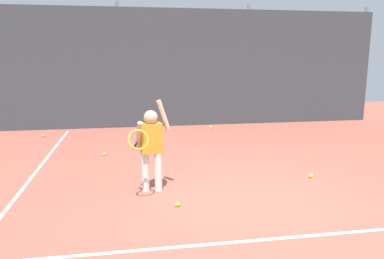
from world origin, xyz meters
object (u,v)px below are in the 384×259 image
Objects in this scene: tennis_ball_3 at (311,176)px; tennis_ball_4 at (104,154)px; tennis_ball_2 at (177,204)px; tennis_player at (151,143)px; tennis_ball_0 at (211,127)px; tennis_ball_1 at (43,136)px.

tennis_ball_4 is at bearing 149.87° from tennis_ball_3.
tennis_ball_2 is at bearing -68.42° from tennis_ball_4.
tennis_ball_0 is at bearing 56.84° from tennis_player.
tennis_ball_0 is at bearing 72.72° from tennis_ball_2.
tennis_ball_2 is 1.00× the size of tennis_ball_4.
tennis_player reaches higher than tennis_ball_2.
tennis_ball_1 is at bearing 109.20° from tennis_player.
tennis_ball_0 is 4.52m from tennis_ball_3.
tennis_player is 0.99m from tennis_ball_2.
tennis_player is at bearing -69.48° from tennis_ball_4.
tennis_ball_2 is at bearing -60.93° from tennis_ball_1.
tennis_ball_1 is 1.00× the size of tennis_ball_3.
tennis_ball_4 is at bearing -137.95° from tennis_ball_0.
tennis_ball_1 is 5.57m from tennis_ball_2.
tennis_ball_2 is (0.30, -0.64, -0.69)m from tennis_player.
tennis_ball_4 is at bearing 100.07° from tennis_player.
tennis_ball_2 is at bearing -107.28° from tennis_ball_0.
tennis_ball_2 and tennis_ball_3 have the same top height.
tennis_player is at bearing 115.02° from tennis_ball_2.
tennis_player is 20.46× the size of tennis_ball_2.
tennis_ball_0 is 3.70m from tennis_ball_4.
tennis_ball_0 is at bearing 5.45° from tennis_ball_1.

